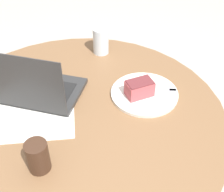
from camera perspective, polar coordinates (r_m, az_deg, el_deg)
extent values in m
cylinder|color=brown|center=(1.40, -5.25, -14.05)|extent=(0.14, 0.14, 0.66)
cylinder|color=brown|center=(1.14, -6.30, -3.87)|extent=(1.07, 1.07, 0.03)
cube|color=white|center=(1.14, -15.31, -4.19)|extent=(0.37, 0.28, 0.00)
cylinder|color=silver|center=(1.20, 5.94, 0.44)|extent=(0.26, 0.26, 0.01)
cube|color=#B74C51|center=(1.17, 5.05, 1.35)|extent=(0.10, 0.07, 0.06)
cube|color=maroon|center=(1.15, 5.14, 2.56)|extent=(0.10, 0.07, 0.00)
cube|color=silver|center=(1.21, 7.69, 1.08)|extent=(0.16, 0.07, 0.00)
cube|color=silver|center=(1.22, 11.09, 1.05)|extent=(0.04, 0.03, 0.00)
cylinder|color=#3D2619|center=(0.95, -13.41, -10.70)|extent=(0.07, 0.07, 0.10)
cylinder|color=silver|center=(1.41, -2.06, 10.08)|extent=(0.07, 0.07, 0.12)
cube|color=#2D2D2D|center=(1.24, -13.06, 1.07)|extent=(0.38, 0.36, 0.02)
cube|color=black|center=(1.23, -13.13, 1.42)|extent=(0.29, 0.25, 0.00)
cube|color=#2D2D2D|center=(1.09, -16.48, 2.24)|extent=(0.27, 0.18, 0.22)
cube|color=black|center=(1.09, -16.38, 2.37)|extent=(0.25, 0.17, 0.20)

